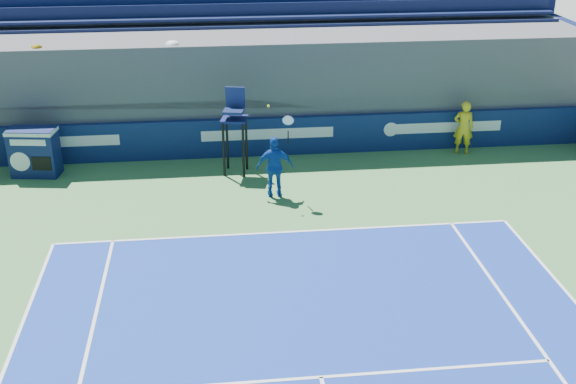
{
  "coord_description": "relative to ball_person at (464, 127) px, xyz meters",
  "views": [
    {
      "loc": [
        -1.69,
        -3.51,
        8.02
      ],
      "look_at": [
        0.0,
        11.5,
        1.25
      ],
      "focal_mm": 45.0,
      "sensor_mm": 36.0,
      "label": 1
    }
  ],
  "objects": [
    {
      "name": "match_clock",
      "position": [
        -12.66,
        -0.33,
        -0.1
      ],
      "size": [
        1.41,
        0.91,
        1.4
      ],
      "color": "#0F1A4C",
      "rests_on": "ground"
    },
    {
      "name": "back_hoarding",
      "position": [
        -5.95,
        0.51,
        -0.24
      ],
      "size": [
        20.4,
        0.21,
        1.2
      ],
      "color": "#0D1C4D",
      "rests_on": "ground"
    },
    {
      "name": "tennis_player",
      "position": [
        -6.02,
        -2.56,
        0.01
      ],
      "size": [
        1.0,
        0.47,
        2.57
      ],
      "color": "#13429F",
      "rests_on": "apron"
    },
    {
      "name": "stadium_seating",
      "position": [
        -5.98,
        2.56,
        0.99
      ],
      "size": [
        21.0,
        4.05,
        4.4
      ],
      "color": "#4B4B4F",
      "rests_on": "ground"
    },
    {
      "name": "ball_person",
      "position": [
        0.0,
        0.0,
        0.0
      ],
      "size": [
        0.69,
        0.54,
        1.66
      ],
      "primitive_type": "imported",
      "rotation": [
        0.0,
        0.0,
        2.88
      ],
      "color": "yellow",
      "rests_on": "apron"
    },
    {
      "name": "umpire_chair",
      "position": [
        -6.98,
        -0.76,
        0.69
      ],
      "size": [
        0.83,
        0.83,
        2.48
      ],
      "color": "black",
      "rests_on": "ground"
    }
  ]
}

